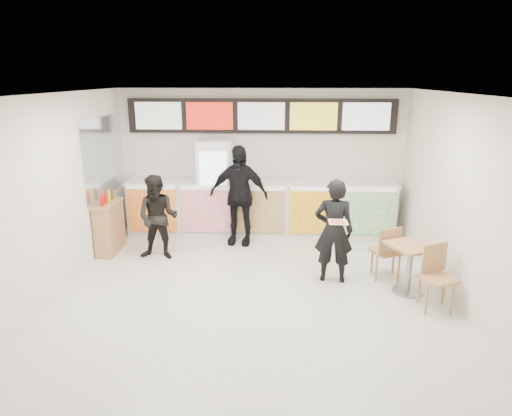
# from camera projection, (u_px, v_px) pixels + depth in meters

# --- Properties ---
(floor) EXTENTS (7.00, 7.00, 0.00)m
(floor) POSITION_uv_depth(u_px,v_px,m) (253.00, 303.00, 6.74)
(floor) COLOR beige
(floor) RESTS_ON ground
(ceiling) EXTENTS (7.00, 7.00, 0.00)m
(ceiling) POSITION_uv_depth(u_px,v_px,m) (252.00, 95.00, 5.91)
(ceiling) COLOR white
(ceiling) RESTS_ON wall_back
(wall_back) EXTENTS (6.00, 0.00, 6.00)m
(wall_back) POSITION_uv_depth(u_px,v_px,m) (261.00, 161.00, 9.68)
(wall_back) COLOR silver
(wall_back) RESTS_ON floor
(wall_left) EXTENTS (0.00, 7.00, 7.00)m
(wall_left) POSITION_uv_depth(u_px,v_px,m) (41.00, 203.00, 6.46)
(wall_left) COLOR silver
(wall_left) RESTS_ON floor
(wall_right) EXTENTS (0.00, 7.00, 7.00)m
(wall_right) POSITION_uv_depth(u_px,v_px,m) (473.00, 209.00, 6.19)
(wall_right) COLOR silver
(wall_right) RESTS_ON floor
(service_counter) EXTENTS (5.56, 0.77, 1.14)m
(service_counter) POSITION_uv_depth(u_px,v_px,m) (261.00, 208.00, 9.55)
(service_counter) COLOR silver
(service_counter) RESTS_ON floor
(menu_board) EXTENTS (5.50, 0.14, 0.70)m
(menu_board) POSITION_uv_depth(u_px,v_px,m) (261.00, 116.00, 9.34)
(menu_board) COLOR black
(menu_board) RESTS_ON wall_back
(drinks_fridge) EXTENTS (0.70, 0.67, 2.00)m
(drinks_fridge) POSITION_uv_depth(u_px,v_px,m) (216.00, 188.00, 9.49)
(drinks_fridge) COLOR white
(drinks_fridge) RESTS_ON floor
(mirror_panel) EXTENTS (0.01, 2.00, 1.50)m
(mirror_panel) POSITION_uv_depth(u_px,v_px,m) (104.00, 157.00, 8.74)
(mirror_panel) COLOR #B2B7BF
(mirror_panel) RESTS_ON wall_left
(customer_main) EXTENTS (0.66, 0.47, 1.71)m
(customer_main) POSITION_uv_depth(u_px,v_px,m) (334.00, 231.00, 7.29)
(customer_main) COLOR black
(customer_main) RESTS_ON floor
(customer_left) EXTENTS (0.79, 0.63, 1.56)m
(customer_left) POSITION_uv_depth(u_px,v_px,m) (158.00, 218.00, 8.22)
(customer_left) COLOR black
(customer_left) RESTS_ON floor
(customer_mid) EXTENTS (1.22, 0.65, 1.98)m
(customer_mid) POSITION_uv_depth(u_px,v_px,m) (239.00, 195.00, 8.93)
(customer_mid) COLOR black
(customer_mid) RESTS_ON floor
(pizza_slice) EXTENTS (0.36, 0.36, 0.02)m
(pizza_slice) POSITION_uv_depth(u_px,v_px,m) (338.00, 222.00, 6.77)
(pizza_slice) COLOR beige
(pizza_slice) RESTS_ON customer_main
(cafe_table) EXTENTS (1.06, 1.63, 0.93)m
(cafe_table) POSITION_uv_depth(u_px,v_px,m) (410.00, 260.00, 6.95)
(cafe_table) COLOR tan
(cafe_table) RESTS_ON floor
(condiment_ledge) EXTENTS (0.35, 0.86, 1.15)m
(condiment_ledge) POSITION_uv_depth(u_px,v_px,m) (109.00, 227.00, 8.61)
(condiment_ledge) COLOR tan
(condiment_ledge) RESTS_ON floor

